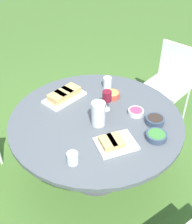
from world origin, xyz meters
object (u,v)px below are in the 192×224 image
Objects in this scene: dining_table at (96,126)px; chair_far_back at (171,79)px; wine_glass at (107,97)px; water_pitcher at (98,114)px.

chair_far_back is (1.23, -0.20, -0.09)m from dining_table.
chair_far_back is at bearing -9.01° from dining_table.
wine_glass is (-1.09, 0.18, 0.31)m from chair_far_back.
water_pitcher reaches higher than chair_far_back.
water_pitcher is at bearing 173.87° from chair_far_back.
chair_far_back is 1.15m from wine_glass.
wine_glass is (0.20, 0.04, 0.03)m from water_pitcher.
chair_far_back reaches higher than dining_table.
chair_far_back is 1.33m from water_pitcher.
water_pitcher reaches higher than wine_glass.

